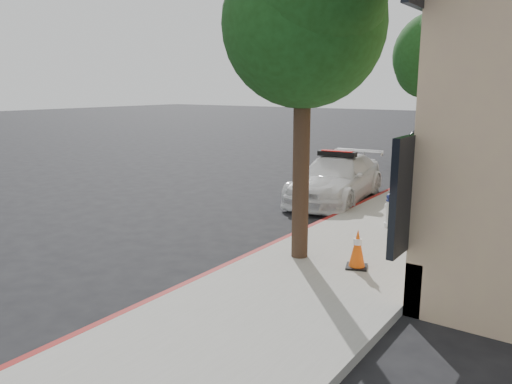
{
  "coord_description": "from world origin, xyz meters",
  "views": [
    {
      "loc": [
        7.3,
        -9.67,
        3.23
      ],
      "look_at": [
        1.25,
        -1.04,
        1.0
      ],
      "focal_mm": 35.0,
      "sensor_mm": 36.0,
      "label": 1
    }
  ],
  "objects_px": {
    "police_car": "(336,178)",
    "traffic_cone": "(357,249)",
    "parked_car_mid": "(427,146)",
    "parked_car_far": "(442,134)",
    "fire_hydrant": "(391,210)"
  },
  "relations": [
    {
      "from": "police_car",
      "to": "traffic_cone",
      "type": "xyz_separation_m",
      "value": [
        2.92,
        -5.13,
        -0.16
      ]
    },
    {
      "from": "parked_car_mid",
      "to": "police_car",
      "type": "bearing_deg",
      "value": -96.14
    },
    {
      "from": "parked_car_mid",
      "to": "parked_car_far",
      "type": "bearing_deg",
      "value": 94.7
    },
    {
      "from": "parked_car_mid",
      "to": "traffic_cone",
      "type": "distance_m",
      "value": 13.72
    },
    {
      "from": "parked_car_far",
      "to": "parked_car_mid",
      "type": "bearing_deg",
      "value": -73.05
    },
    {
      "from": "police_car",
      "to": "parked_car_mid",
      "type": "bearing_deg",
      "value": 82.56
    },
    {
      "from": "parked_car_far",
      "to": "fire_hydrant",
      "type": "relative_size",
      "value": 5.69
    },
    {
      "from": "parked_car_far",
      "to": "fire_hydrant",
      "type": "distance_m",
      "value": 17.91
    },
    {
      "from": "parked_car_mid",
      "to": "traffic_cone",
      "type": "height_order",
      "value": "parked_car_mid"
    },
    {
      "from": "police_car",
      "to": "traffic_cone",
      "type": "relative_size",
      "value": 6.75
    },
    {
      "from": "police_car",
      "to": "parked_car_mid",
      "type": "distance_m",
      "value": 8.3
    },
    {
      "from": "parked_car_mid",
      "to": "parked_car_far",
      "type": "relative_size",
      "value": 1.08
    },
    {
      "from": "police_car",
      "to": "parked_car_mid",
      "type": "xyz_separation_m",
      "value": [
        0.1,
        8.3,
        0.15
      ]
    },
    {
      "from": "traffic_cone",
      "to": "police_car",
      "type": "bearing_deg",
      "value": 119.61
    },
    {
      "from": "parked_car_far",
      "to": "traffic_cone",
      "type": "relative_size",
      "value": 6.37
    }
  ]
}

